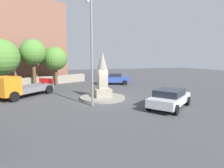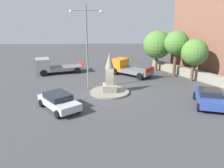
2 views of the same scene
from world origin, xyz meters
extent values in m
plane|color=#424244|center=(0.00, 0.00, 0.00)|extent=(80.00, 80.00, 0.00)
cylinder|color=gray|center=(0.00, 0.00, 0.09)|extent=(3.84, 3.84, 0.18)
cube|color=gray|center=(0.00, 0.00, 0.53)|extent=(1.34, 1.34, 0.69)
cube|color=gray|center=(0.00, 0.00, 1.70)|extent=(0.75, 0.75, 1.65)
cone|color=gray|center=(0.00, 0.00, 3.27)|extent=(0.82, 0.82, 1.50)
cylinder|color=slate|center=(2.16, -1.30, 4.12)|extent=(0.16, 0.16, 8.23)
sphere|color=#F2EACC|center=(0.74, -1.30, 7.64)|extent=(0.28, 0.28, 0.28)
cube|color=#B7BABF|center=(4.20, 3.76, 0.60)|extent=(3.97, 4.37, 0.56)
cube|color=#1E232D|center=(4.28, 3.66, 1.11)|extent=(2.61, 2.69, 0.45)
cylinder|color=black|center=(2.61, 4.35, 0.32)|extent=(0.57, 0.64, 0.64)
cylinder|color=black|center=(4.01, 5.45, 0.32)|extent=(0.57, 0.64, 0.64)
cylinder|color=black|center=(4.40, 2.06, 0.32)|extent=(0.57, 0.64, 0.64)
cylinder|color=black|center=(5.80, 3.16, 0.32)|extent=(0.57, 0.64, 0.64)
cube|color=#2D479E|center=(-8.16, 3.56, 0.66)|extent=(2.82, 4.27, 0.69)
cube|color=#1E232D|center=(-8.11, 3.71, 1.24)|extent=(2.04, 2.00, 0.47)
cylinder|color=black|center=(-7.67, 1.99, 0.32)|extent=(0.39, 0.68, 0.64)
cylinder|color=black|center=(-9.40, 2.49, 0.32)|extent=(0.39, 0.68, 0.64)
cylinder|color=black|center=(-6.91, 4.63, 0.32)|extent=(0.39, 0.68, 0.64)
cylinder|color=black|center=(-8.64, 5.13, 0.32)|extent=(0.39, 0.68, 0.64)
cube|color=orange|center=(-1.58, -7.70, 1.19)|extent=(2.47, 2.51, 1.54)
cube|color=slate|center=(-3.54, -5.94, 0.66)|extent=(4.08, 3.95, 0.47)
cube|color=red|center=(-4.90, -4.71, 1.14)|extent=(1.31, 1.45, 0.50)
cylinder|color=black|center=(-0.90, -7.00, 0.42)|extent=(0.81, 0.77, 0.84)
cylinder|color=black|center=(-3.72, -4.46, 0.42)|extent=(0.81, 0.77, 0.84)
cylinder|color=black|center=(-5.04, -5.92, 0.42)|extent=(0.81, 0.77, 0.84)
cube|color=gray|center=(-9.90, -5.34, 0.55)|extent=(6.60, 11.44, 1.09)
cube|color=brown|center=(-14.65, -7.89, 5.57)|extent=(11.27, 11.89, 11.14)
cylinder|color=brown|center=(-9.65, -3.71, 1.16)|extent=(0.36, 0.36, 2.32)
sphere|color=#4C7F33|center=(-9.65, -3.71, 3.36)|extent=(2.97, 2.97, 2.97)
cylinder|color=brown|center=(-8.33, -6.14, 1.54)|extent=(0.40, 0.40, 3.09)
sphere|color=#4C7F33|center=(-8.33, -6.14, 4.12)|extent=(2.94, 2.94, 2.94)
cylinder|color=brown|center=(-6.74, -9.10, 1.12)|extent=(0.39, 0.39, 2.23)
sphere|color=#4C7F33|center=(-6.74, -9.10, 3.54)|extent=(3.75, 3.75, 3.75)
camera|label=1|loc=(15.32, -3.83, 3.49)|focal=30.23mm
camera|label=2|loc=(0.63, 20.27, 7.23)|focal=35.10mm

